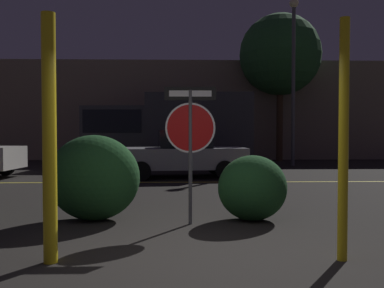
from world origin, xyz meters
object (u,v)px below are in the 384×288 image
at_px(hedge_bush_3, 252,188).
at_px(yellow_pole_left, 49,139).
at_px(yellow_pole_right, 343,140).
at_px(hedge_bush_2, 94,178).
at_px(passing_car_2, 182,154).
at_px(street_lamp, 293,64).
at_px(delivery_truck, 167,127).
at_px(stop_sign, 190,128).
at_px(tree_1, 280,55).

bearing_deg(hedge_bush_3, yellow_pole_left, -140.69).
bearing_deg(yellow_pole_right, hedge_bush_2, 145.37).
xyz_separation_m(yellow_pole_right, hedge_bush_3, (-0.70, 2.28, -0.88)).
relative_size(hedge_bush_3, passing_car_2, 0.27).
bearing_deg(hedge_bush_2, yellow_pole_right, -34.63).
height_order(hedge_bush_2, street_lamp, street_lamp).
bearing_deg(hedge_bush_2, yellow_pole_left, -90.94).
relative_size(passing_car_2, delivery_truck, 0.61).
xyz_separation_m(yellow_pole_left, hedge_bush_3, (2.77, 2.27, -0.90)).
xyz_separation_m(stop_sign, street_lamp, (4.78, 11.54, 2.83)).
height_order(yellow_pole_left, hedge_bush_3, yellow_pole_left).
relative_size(yellow_pole_left, tree_1, 0.40).
distance_m(street_lamp, tree_1, 3.01).
bearing_deg(stop_sign, yellow_pole_right, -48.47).
xyz_separation_m(yellow_pole_left, hedge_bush_2, (0.04, 2.36, -0.72)).
bearing_deg(yellow_pole_left, hedge_bush_3, 39.31).
distance_m(yellow_pole_right, delivery_truck, 13.60).
height_order(hedge_bush_2, delivery_truck, delivery_truck).
xyz_separation_m(hedge_bush_3, passing_car_2, (-1.19, 6.78, 0.19)).
relative_size(yellow_pole_left, yellow_pole_right, 1.01).
bearing_deg(street_lamp, delivery_truck, -178.06).
xyz_separation_m(hedge_bush_2, delivery_truck, (0.95, 11.00, 0.93)).
bearing_deg(delivery_truck, tree_1, -56.53).
height_order(hedge_bush_3, street_lamp, street_lamp).
bearing_deg(stop_sign, delivery_truck, 93.78).
distance_m(yellow_pole_left, yellow_pole_right, 3.47).
height_order(yellow_pole_right, hedge_bush_2, yellow_pole_right).
distance_m(yellow_pole_left, hedge_bush_3, 3.70).
xyz_separation_m(stop_sign, delivery_truck, (-0.71, 11.35, 0.08)).
xyz_separation_m(street_lamp, tree_1, (0.08, 2.87, 0.90)).
distance_m(yellow_pole_right, hedge_bush_2, 4.23).
xyz_separation_m(yellow_pole_left, delivery_truck, (0.99, 13.36, 0.21)).
bearing_deg(stop_sign, street_lamp, 67.69).
height_order(stop_sign, delivery_truck, delivery_truck).
bearing_deg(hedge_bush_3, passing_car_2, 100.00).
bearing_deg(hedge_bush_2, passing_car_2, 77.02).
bearing_deg(hedge_bush_2, stop_sign, -11.99).
bearing_deg(tree_1, stop_sign, -108.66).
distance_m(delivery_truck, street_lamp, 6.14).
distance_m(passing_car_2, street_lamp, 7.59).
bearing_deg(tree_1, street_lamp, -91.61).
distance_m(stop_sign, delivery_truck, 11.37).
relative_size(hedge_bush_2, delivery_truck, 0.22).
height_order(stop_sign, hedge_bush_3, stop_sign).
bearing_deg(yellow_pole_left, delivery_truck, 85.78).
xyz_separation_m(stop_sign, passing_car_2, (-0.12, 7.04, -0.84)).
bearing_deg(delivery_truck, hedge_bush_2, 179.83).
bearing_deg(yellow_pole_left, stop_sign, 49.83).
relative_size(yellow_pole_right, delivery_truck, 0.40).
xyz_separation_m(passing_car_2, delivery_truck, (-0.59, 4.31, 0.91)).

